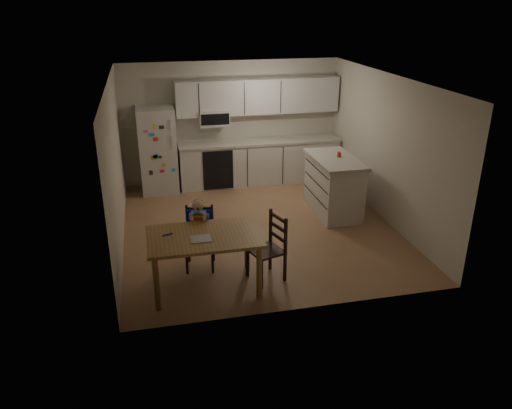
{
  "coord_description": "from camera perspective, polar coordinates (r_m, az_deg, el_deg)",
  "views": [
    {
      "loc": [
        -1.75,
        -7.58,
        3.65
      ],
      "look_at": [
        -0.29,
        -1.13,
        0.9
      ],
      "focal_mm": 35.0,
      "sensor_mm": 36.0,
      "label": 1
    }
  ],
  "objects": [
    {
      "name": "toddler_spoon",
      "position": [
        6.6,
        -10.19,
        -3.42
      ],
      "size": [
        0.12,
        0.06,
        0.02
      ],
      "primitive_type": "cylinder",
      "rotation": [
        0.0,
        1.57,
        0.35
      ],
      "color": "#0D1DAA",
      "rests_on": "dining_table"
    },
    {
      "name": "napkin",
      "position": [
        6.43,
        -6.34,
        -3.91
      ],
      "size": [
        0.26,
        0.22,
        0.01
      ],
      "primitive_type": "cube",
      "color": "silver",
      "rests_on": "dining_table"
    },
    {
      "name": "chair_side",
      "position": [
        6.87,
        1.83,
        -4.38
      ],
      "size": [
        0.53,
        0.53,
        0.95
      ],
      "rotation": [
        0.0,
        0.0,
        -1.26
      ],
      "color": "black",
      "rests_on": "ground"
    },
    {
      "name": "dining_table",
      "position": [
        6.58,
        -5.95,
        -4.34
      ],
      "size": [
        1.47,
        0.95,
        0.79
      ],
      "color": "olive",
      "rests_on": "ground"
    },
    {
      "name": "chair_booster",
      "position": [
        7.15,
        -6.5,
        -2.43
      ],
      "size": [
        0.46,
        0.46,
        1.07
      ],
      "rotation": [
        0.0,
        0.0,
        -0.18
      ],
      "color": "black",
      "rests_on": "ground"
    },
    {
      "name": "room",
      "position": [
        8.58,
        -0.45,
        6.35
      ],
      "size": [
        4.52,
        5.01,
        2.51
      ],
      "color": "#976747",
      "rests_on": "ground"
    },
    {
      "name": "kitchen_run",
      "position": [
        10.44,
        0.19,
        7.19
      ],
      "size": [
        3.37,
        0.62,
        2.15
      ],
      "color": "silver",
      "rests_on": "ground"
    },
    {
      "name": "red_cup",
      "position": [
        8.99,
        9.49,
        5.65
      ],
      "size": [
        0.07,
        0.07,
        0.09
      ],
      "primitive_type": "cylinder",
      "color": "red",
      "rests_on": "kitchen_island"
    },
    {
      "name": "kitchen_island",
      "position": [
        9.1,
        8.84,
        2.2
      ],
      "size": [
        0.73,
        1.4,
        1.03
      ],
      "color": "silver",
      "rests_on": "ground"
    },
    {
      "name": "refrigerator",
      "position": [
        10.12,
        -11.16,
        6.1
      ],
      "size": [
        0.72,
        0.7,
        1.7
      ],
      "primitive_type": "cube",
      "color": "silver",
      "rests_on": "ground"
    }
  ]
}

